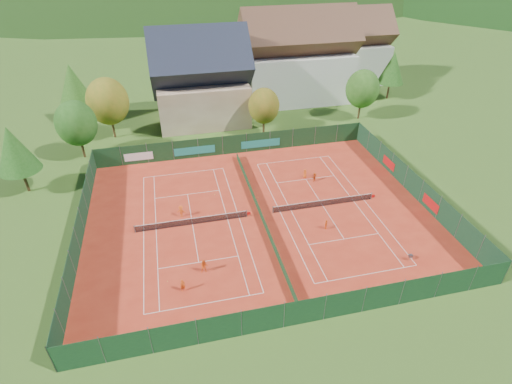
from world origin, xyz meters
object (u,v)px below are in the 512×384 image
object	(u,v)px
hotel_block_a	(297,61)
hotel_block_b	(348,50)
player_left_near	(183,285)
player_right_far_b	(314,177)
player_left_mid	(204,266)
ball_hopper	(411,256)
player_right_far_a	(305,173)
player_right_near	(326,224)
chalet	(201,83)
player_left_far	(181,211)

from	to	relation	value
hotel_block_a	hotel_block_b	bearing A→B (deg)	29.74
hotel_block_b	player_left_near	bearing A→B (deg)	-126.48
hotel_block_b	player_right_far_b	distance (m)	44.05
player_left_near	player_left_mid	xyz separation A→B (m)	(2.27, 1.97, 0.09)
ball_hopper	player_left_mid	distance (m)	21.01
player_left_mid	ball_hopper	bearing A→B (deg)	-5.47
player_left_mid	player_right_far_a	world-z (taller)	player_left_mid
ball_hopper	player_right_near	world-z (taller)	player_right_near
player_left_near	chalet	bearing A→B (deg)	61.85
hotel_block_b	player_left_mid	xyz separation A→B (m)	(-37.56, -51.89, -5.84)
ball_hopper	player_left_mid	bearing A→B (deg)	171.44
player_right_near	player_right_far_a	distance (m)	11.22
player_right_far_a	player_left_near	bearing A→B (deg)	35.71
hotel_block_a	player_right_far_a	size ratio (longest dim) A/B	17.35
chalet	hotel_block_a	distance (m)	19.94
chalet	player_right_near	xyz separation A→B (m)	(9.67, -34.21, -6.02)
player_left_mid	player_right_near	xyz separation A→B (m)	(14.23, 3.68, -0.17)
chalet	player_left_near	distance (m)	40.88
player_left_far	chalet	bearing A→B (deg)	-83.42
ball_hopper	player_left_near	size ratio (longest dim) A/B	0.58
hotel_block_a	player_right_far_a	distance (m)	30.90
chalet	player_left_far	size ratio (longest dim) A/B	10.59
ball_hopper	player_right_near	size ratio (longest dim) A/B	0.66
player_left_near	player_right_far_b	distance (m)	24.44
player_left_far	player_right_near	size ratio (longest dim) A/B	1.26
chalet	player_right_far_a	distance (m)	26.26
chalet	hotel_block_a	size ratio (longest dim) A/B	0.75
player_left_near	player_right_far_a	xyz separation A→B (m)	(17.84, 16.79, -0.07)
hotel_block_b	player_right_near	xyz separation A→B (m)	(-23.33, -48.21, -6.01)
hotel_block_b	player_left_far	xyz separation A→B (m)	(-39.08, -42.16, -5.85)
hotel_block_b	player_left_far	distance (m)	57.78
hotel_block_b	ball_hopper	world-z (taller)	hotel_block_b
player_right_far_b	player_left_mid	bearing A→B (deg)	5.61
player_left_near	player_left_far	distance (m)	11.73
chalet	player_right_near	bearing A→B (deg)	-74.22
player_left_near	player_right_near	bearing A→B (deg)	0.48
hotel_block_b	player_right_far_a	size ratio (longest dim) A/B	13.88
hotel_block_a	player_left_near	bearing A→B (deg)	-119.39
chalet	player_right_near	size ratio (longest dim) A/B	13.38
ball_hopper	player_left_far	xyz separation A→B (m)	(-22.29, 12.86, 0.21)
chalet	ball_hopper	size ratio (longest dim) A/B	20.25
hotel_block_a	player_left_mid	distance (m)	50.25
player_left_near	player_left_far	size ratio (longest dim) A/B	0.90
chalet	player_right_far_b	bearing A→B (deg)	-63.74
chalet	player_right_far_b	xyz separation A→B (m)	(11.96, -24.23, -6.00)
player_left_far	player_right_near	world-z (taller)	player_left_far
chalet	player_left_near	world-z (taller)	chalet
hotel_block_b	player_left_mid	distance (m)	64.33
hotel_block_a	player_right_near	size ratio (longest dim) A/B	17.84
hotel_block_a	player_right_far_a	xyz separation A→B (m)	(-7.99, -29.07, -6.76)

